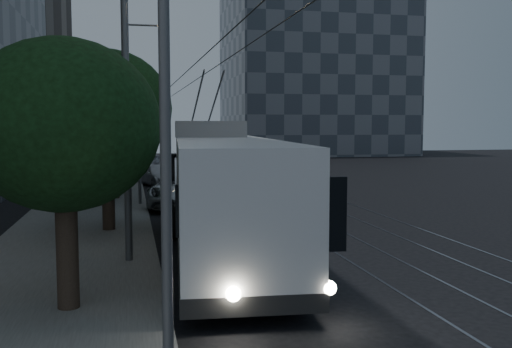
{
  "coord_description": "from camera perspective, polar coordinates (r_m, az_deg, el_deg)",
  "views": [
    {
      "loc": [
        -5.73,
        -17.06,
        3.87
      ],
      "look_at": [
        -1.13,
        3.65,
        2.01
      ],
      "focal_mm": 40.0,
      "sensor_mm": 36.0,
      "label": 1
    }
  ],
  "objects": [
    {
      "name": "ground",
      "position": [
        18.41,
        5.96,
        -7.16
      ],
      "size": [
        120.0,
        120.0,
        0.0
      ],
      "primitive_type": "plane",
      "color": "black",
      "rests_on": "ground"
    },
    {
      "name": "sidewalk",
      "position": [
        37.3,
        -15.17,
        -1.01
      ],
      "size": [
        5.0,
        90.0,
        0.15
      ],
      "primitive_type": "cube",
      "color": "slate",
      "rests_on": "ground"
    },
    {
      "name": "tram_rails",
      "position": [
        38.16,
        0.01,
        -0.81
      ],
      "size": [
        4.52,
        90.0,
        0.02
      ],
      "color": "gray",
      "rests_on": "ground"
    },
    {
      "name": "overhead_wires",
      "position": [
        37.07,
        -11.38,
        4.28
      ],
      "size": [
        2.23,
        90.0,
        6.0
      ],
      "color": "black",
      "rests_on": "ground"
    },
    {
      "name": "building_distant_right",
      "position": [
        76.3,
        5.79,
        11.09
      ],
      "size": [
        22.0,
        18.0,
        24.0
      ],
      "primitive_type": "cube",
      "color": "#3E454F",
      "rests_on": "ground"
    },
    {
      "name": "trolleybus",
      "position": [
        16.91,
        -3.25,
        -1.92
      ],
      "size": [
        3.76,
        13.39,
        5.63
      ],
      "rotation": [
        0.0,
        0.0,
        -0.08
      ],
      "color": "white",
      "rests_on": "ground"
    },
    {
      "name": "pickup_silver",
      "position": [
        27.15,
        -7.32,
        -1.49
      ],
      "size": [
        3.92,
        6.35,
        1.64
      ],
      "primitive_type": "imported",
      "rotation": [
        0.0,
        0.0,
        -0.21
      ],
      "color": "#ACAFB4",
      "rests_on": "ground"
    },
    {
      "name": "car_white_a",
      "position": [
        33.18,
        -7.21,
        -0.51
      ],
      "size": [
        2.36,
        4.36,
        1.41
      ],
      "primitive_type": "imported",
      "rotation": [
        0.0,
        0.0,
        0.18
      ],
      "color": "silver",
      "rests_on": "ground"
    },
    {
      "name": "car_white_b",
      "position": [
        36.74,
        -9.87,
        -0.13
      ],
      "size": [
        3.29,
        4.71,
        1.27
      ],
      "primitive_type": "imported",
      "rotation": [
        0.0,
        0.0,
        0.39
      ],
      "color": "silver",
      "rests_on": "ground"
    },
    {
      "name": "car_white_c",
      "position": [
        44.47,
        -8.57,
        0.8
      ],
      "size": [
        2.38,
        4.22,
        1.32
      ],
      "primitive_type": "imported",
      "rotation": [
        0.0,
        0.0,
        -0.26
      ],
      "color": "#ADADB2",
      "rests_on": "ground"
    },
    {
      "name": "car_white_d",
      "position": [
        46.68,
        -10.73,
        1.1
      ],
      "size": [
        3.26,
        4.85,
        1.53
      ],
      "primitive_type": "imported",
      "rotation": [
        0.0,
        0.0,
        -0.35
      ],
      "color": "silver",
      "rests_on": "ground"
    },
    {
      "name": "tree_0",
      "position": [
        11.94,
        -18.68,
        4.54
      ],
      "size": [
        3.84,
        3.84,
        5.58
      ],
      "color": "black",
      "rests_on": "ground"
    },
    {
      "name": "tree_1",
      "position": [
        20.65,
        -14.74,
        6.33
      ],
      "size": [
        4.55,
        4.55,
        6.47
      ],
      "color": "black",
      "rests_on": "ground"
    },
    {
      "name": "tree_2",
      "position": [
        29.47,
        -14.09,
        6.1
      ],
      "size": [
        5.03,
        5.03,
        6.79
      ],
      "color": "black",
      "rests_on": "ground"
    },
    {
      "name": "tree_3",
      "position": [
        33.8,
        -14.43,
        5.89
      ],
      "size": [
        4.48,
        4.48,
        6.52
      ],
      "color": "black",
      "rests_on": "ground"
    },
    {
      "name": "tree_4",
      "position": [
        41.07,
        -13.64,
        5.03
      ],
      "size": [
        4.21,
        4.21,
        5.91
      ],
      "color": "black",
      "rests_on": "ground"
    },
    {
      "name": "tree_5",
      "position": [
        51.88,
        -13.41,
        5.04
      ],
      "size": [
        4.02,
        4.02,
        5.86
      ],
      "color": "black",
      "rests_on": "ground"
    },
    {
      "name": "streetlamp_near",
      "position": [
        15.87,
        -11.46,
        10.57
      ],
      "size": [
        2.19,
        0.44,
        8.93
      ],
      "color": "slate",
      "rests_on": "ground"
    },
    {
      "name": "streetlamp_far",
      "position": [
        35.86,
        -12.07,
        8.56
      ],
      "size": [
        2.48,
        0.44,
        10.26
      ],
      "color": "slate",
      "rests_on": "ground"
    }
  ]
}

